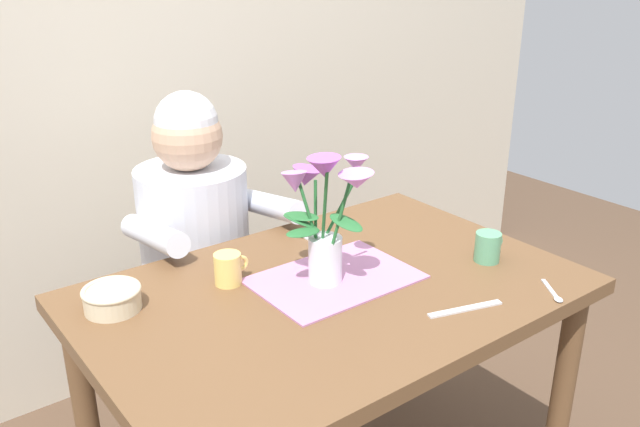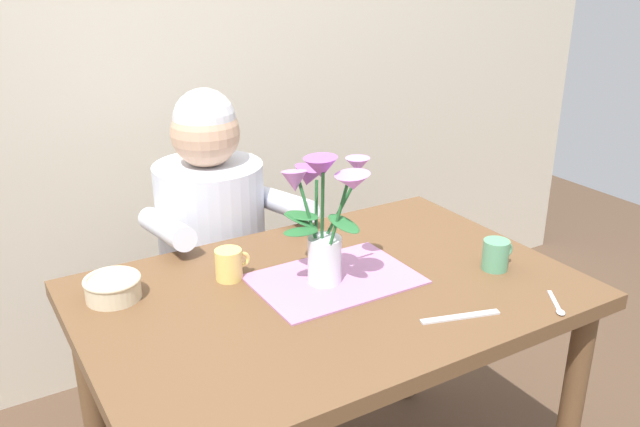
# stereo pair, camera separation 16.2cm
# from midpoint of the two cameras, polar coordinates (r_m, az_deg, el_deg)

# --- Properties ---
(wood_panel_backdrop) EXTENTS (4.00, 0.10, 2.50)m
(wood_panel_backdrop) POSITION_cam_midpoint_polar(r_m,az_deg,el_deg) (2.41, -10.71, 14.95)
(wood_panel_backdrop) COLOR beige
(wood_panel_backdrop) RESTS_ON ground_plane
(dining_table) EXTENTS (1.20, 0.80, 0.74)m
(dining_table) POSITION_cam_midpoint_polar(r_m,az_deg,el_deg) (1.71, 3.65, -9.26)
(dining_table) COLOR brown
(dining_table) RESTS_ON ground_plane
(seated_person) EXTENTS (0.45, 0.47, 1.14)m
(seated_person) POSITION_cam_midpoint_polar(r_m,az_deg,el_deg) (2.19, -6.92, -4.33)
(seated_person) COLOR #4C4C56
(seated_person) RESTS_ON ground_plane
(striped_placemat) EXTENTS (0.40, 0.28, 0.00)m
(striped_placemat) POSITION_cam_midpoint_polar(r_m,az_deg,el_deg) (1.69, 4.01, -5.67)
(striped_placemat) COLOR #B275A3
(striped_placemat) RESTS_ON dining_table
(flower_vase) EXTENTS (0.24, 0.27, 0.35)m
(flower_vase) POSITION_cam_midpoint_polar(r_m,az_deg,el_deg) (1.60, 3.22, -0.09)
(flower_vase) COLOR silver
(flower_vase) RESTS_ON dining_table
(ceramic_bowl) EXTENTS (0.14, 0.14, 0.06)m
(ceramic_bowl) POSITION_cam_midpoint_polar(r_m,az_deg,el_deg) (1.65, -14.57, -6.15)
(ceramic_bowl) COLOR beige
(ceramic_bowl) RESTS_ON dining_table
(dinner_knife) EXTENTS (0.19, 0.07, 0.00)m
(dinner_knife) POSITION_cam_midpoint_polar(r_m,az_deg,el_deg) (1.58, 14.80, -8.58)
(dinner_knife) COLOR silver
(dinner_knife) RESTS_ON dining_table
(coffee_cup) EXTENTS (0.09, 0.07, 0.08)m
(coffee_cup) POSITION_cam_midpoint_polar(r_m,az_deg,el_deg) (1.69, -5.02, -4.40)
(coffee_cup) COLOR #E5C666
(coffee_cup) RESTS_ON dining_table
(ceramic_mug) EXTENTS (0.09, 0.07, 0.08)m
(ceramic_mug) POSITION_cam_midpoint_polar(r_m,az_deg,el_deg) (1.81, 17.27, -3.42)
(ceramic_mug) COLOR #569970
(ceramic_mug) RESTS_ON dining_table
(spoon_0) EXTENTS (0.08, 0.11, 0.01)m
(spoon_0) POSITION_cam_midpoint_polar(r_m,az_deg,el_deg) (1.69, 22.24, -7.46)
(spoon_0) COLOR silver
(spoon_0) RESTS_ON dining_table
(spoon_1) EXTENTS (0.02, 0.12, 0.01)m
(spoon_1) POSITION_cam_midpoint_polar(r_m,az_deg,el_deg) (1.92, 2.24, -2.20)
(spoon_1) COLOR silver
(spoon_1) RESTS_ON dining_table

